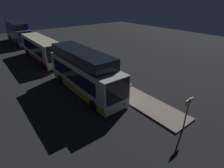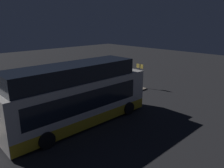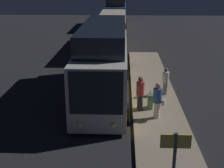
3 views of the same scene
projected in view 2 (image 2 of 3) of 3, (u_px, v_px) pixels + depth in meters
name	position (u px, v px, depth m)	size (l,w,h in m)	color
ground	(72.00, 126.00, 14.35)	(80.00, 80.00, 0.00)	#232326
platform	(51.00, 112.00, 16.33)	(20.00, 2.53, 0.13)	gray
bus_lead	(78.00, 98.00, 14.22)	(10.21, 2.83, 4.08)	silver
passenger_boarding	(92.00, 89.00, 18.51)	(0.54, 0.67, 1.75)	silver
passenger_waiting	(89.00, 93.00, 17.38)	(0.47, 0.47, 1.78)	#2D2D33
passenger_with_bags	(53.00, 97.00, 16.95)	(0.46, 0.46, 1.57)	gray
suitcase	(83.00, 100.00, 17.72)	(0.46, 0.25, 0.99)	#598C59
sign_post	(140.00, 72.00, 22.28)	(0.10, 0.84, 2.40)	#4C4C51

